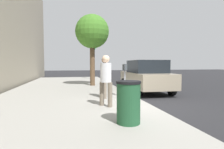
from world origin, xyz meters
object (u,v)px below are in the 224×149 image
at_px(pedestrian_bystander, 106,77).
at_px(traffic_signal, 93,54).
at_px(parking_meter, 125,73).
at_px(trash_bin, 128,102).
at_px(pedestrian_at_meter, 105,74).
at_px(street_tree, 92,32).
at_px(parked_sedan_near, 145,76).

height_order(pedestrian_bystander, traffic_signal, traffic_signal).
bearing_deg(parking_meter, trash_bin, 165.24).
bearing_deg(pedestrian_at_meter, trash_bin, -79.56).
bearing_deg(trash_bin, pedestrian_bystander, 6.78).
xyz_separation_m(street_tree, trash_bin, (-7.82, -0.04, -2.97)).
relative_size(pedestrian_at_meter, pedestrian_bystander, 1.00).
distance_m(parking_meter, pedestrian_bystander, 1.90).
bearing_deg(trash_bin, pedestrian_at_meter, -0.09).
bearing_deg(trash_bin, parked_sedan_near, -26.46).
bearing_deg(pedestrian_bystander, parking_meter, 17.14).
height_order(pedestrian_bystander, trash_bin, pedestrian_bystander).
height_order(pedestrian_bystander, street_tree, street_tree).
bearing_deg(parking_meter, street_tree, 11.75).
bearing_deg(parking_meter, pedestrian_at_meter, 93.48).
relative_size(traffic_signal, trash_bin, 3.56).
bearing_deg(pedestrian_at_meter, street_tree, 101.05).
distance_m(street_tree, traffic_signal, 5.64).
bearing_deg(parking_meter, traffic_signal, 1.75).
xyz_separation_m(pedestrian_at_meter, parked_sedan_near, (2.10, -2.69, -0.25)).
xyz_separation_m(pedestrian_bystander, trash_bin, (-1.82, -0.22, -0.49)).
bearing_deg(street_tree, traffic_signal, -6.42).
height_order(pedestrian_at_meter, pedestrian_bystander, pedestrian_at_meter).
bearing_deg(street_tree, pedestrian_bystander, 178.26).
height_order(pedestrian_at_meter, parked_sedan_near, pedestrian_at_meter).
distance_m(pedestrian_bystander, traffic_signal, 11.61).
xyz_separation_m(parking_meter, pedestrian_at_meter, (-0.05, 0.88, -0.02)).
distance_m(parking_meter, trash_bin, 3.53).
relative_size(parked_sedan_near, street_tree, 0.96).
distance_m(pedestrian_at_meter, pedestrian_bystander, 1.51).
xyz_separation_m(pedestrian_bystander, parked_sedan_near, (3.60, -2.92, -0.25)).
xyz_separation_m(parked_sedan_near, traffic_signal, (7.90, 2.11, 1.68)).
bearing_deg(pedestrian_at_meter, parking_meter, 14.02).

